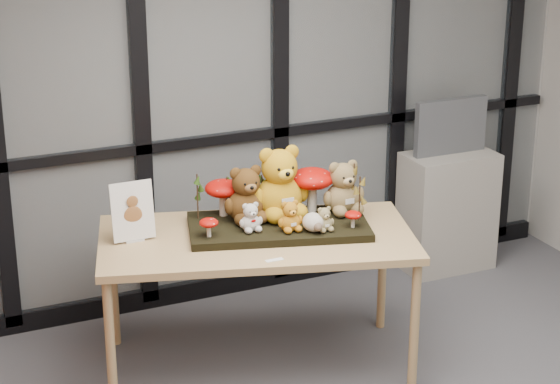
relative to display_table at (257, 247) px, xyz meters
name	(u,v)px	position (x,y,z in m)	size (l,w,h in m)	color
room_shell	(433,153)	(0.12, -1.50, 0.95)	(5.00, 5.00, 5.00)	#ACA9A3
glass_partition	(212,82)	(0.12, 0.97, 0.69)	(4.90, 0.06, 2.78)	#2D383F
display_table	(257,247)	(0.00, 0.00, 0.00)	(1.86, 1.28, 0.79)	tan
diorama_tray	(278,227)	(0.14, 0.03, 0.09)	(0.97, 0.49, 0.04)	black
bear_pooh_yellow	(279,178)	(0.19, 0.13, 0.33)	(0.34, 0.30, 0.44)	gold
bear_brown_medium	(246,191)	(0.00, 0.14, 0.28)	(0.26, 0.24, 0.34)	#4E3012
bear_tan_back	(343,184)	(0.54, 0.04, 0.27)	(0.25, 0.23, 0.33)	olive
bear_small_yellow	(290,214)	(0.15, -0.10, 0.20)	(0.14, 0.13, 0.19)	#C27917
bear_white_bow	(250,215)	(-0.04, -0.01, 0.19)	(0.13, 0.12, 0.17)	silver
bear_beige_small	(324,217)	(0.32, -0.17, 0.18)	(0.11, 0.10, 0.15)	#928454
plush_cream_hedgehog	(313,221)	(0.26, -0.16, 0.16)	(0.09, 0.08, 0.11)	beige
mushroom_back_left	(223,196)	(-0.09, 0.26, 0.22)	(0.20, 0.20, 0.23)	#A80B05
mushroom_back_right	(312,188)	(0.39, 0.12, 0.24)	(0.24, 0.24, 0.27)	#A80B05
mushroom_front_left	(209,227)	(-0.27, 0.00, 0.16)	(0.10, 0.10, 0.11)	#A80B05
mushroom_front_right	(353,218)	(0.48, -0.19, 0.16)	(0.09, 0.09, 0.10)	#A80B05
sprig_green_far_left	(198,196)	(-0.24, 0.27, 0.24)	(0.05, 0.05, 0.26)	#18390D
sprig_green_mid_left	(227,195)	(-0.06, 0.27, 0.22)	(0.05, 0.05, 0.22)	#18390D
sprig_dry_far_right	(354,188)	(0.59, 0.00, 0.25)	(0.05, 0.05, 0.29)	brown
sprig_dry_mid_right	(360,199)	(0.56, -0.12, 0.23)	(0.05, 0.05, 0.25)	brown
sprig_green_centre	(262,193)	(0.13, 0.23, 0.22)	(0.05, 0.05, 0.22)	#18390D
sign_holder	(133,214)	(-0.62, 0.20, 0.22)	(0.23, 0.06, 0.33)	silver
label_card	(274,260)	(-0.04, -0.34, 0.07)	(0.09, 0.03, 0.00)	white
cabinet	(447,211)	(1.71, 0.75, -0.32)	(0.61, 0.36, 0.81)	gray
monitor	(451,126)	(1.71, 0.77, 0.27)	(0.52, 0.05, 0.37)	#4F5257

